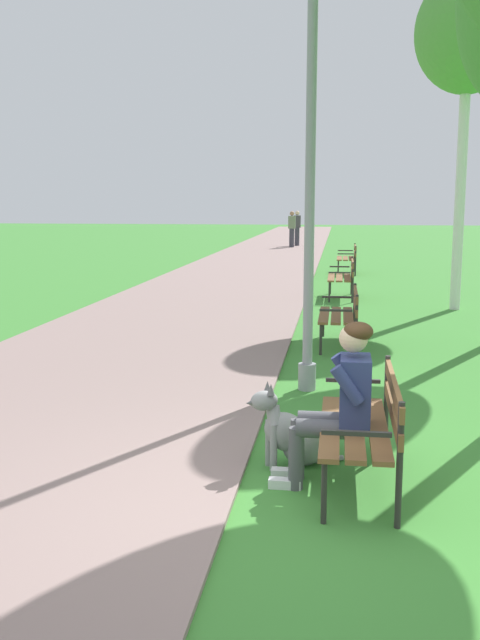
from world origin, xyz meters
name	(u,v)px	position (x,y,z in m)	size (l,w,h in m)	color
ground_plane	(285,518)	(0.00, 0.00, 0.00)	(120.00, 120.00, 0.00)	#3D8433
paved_path	(268,254)	(-2.51, 24.00, 0.02)	(4.27, 60.00, 0.04)	gray
park_bench_near	(367,420)	(0.56, 0.65, 0.51)	(0.55, 1.50, 0.85)	brown
park_bench_mid	(343,311)	(0.39, 5.91, 0.51)	(0.55, 1.50, 0.85)	brown
park_bench_far	(344,275)	(0.43, 11.17, 0.51)	(0.55, 1.50, 0.85)	brown
park_bench_furthest	(349,256)	(0.59, 16.59, 0.51)	(0.55, 1.50, 0.85)	brown
person_seated_on_near_bench	(340,398)	(0.35, 0.61, 0.68)	(0.74, 0.49, 1.25)	#4C4C51
dog_grey	(292,435)	(-0.02, 0.97, 0.26)	(0.79, 0.46, 0.71)	gray
lamp_post_near	(310,179)	(-0.01, 3.35, 2.34)	(0.24, 0.24, 4.53)	gray
birch_tree_fourth	(468,35)	(2.59, 9.84, 5.14)	(1.96, 1.90, 6.32)	silver
pedestrian_distant	(292,229)	(-1.84, 27.88, 0.84)	(0.32, 0.22, 1.65)	#383842
pedestrian_further_distant	(297,228)	(-1.67, 29.05, 0.84)	(0.32, 0.22, 1.65)	#383842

